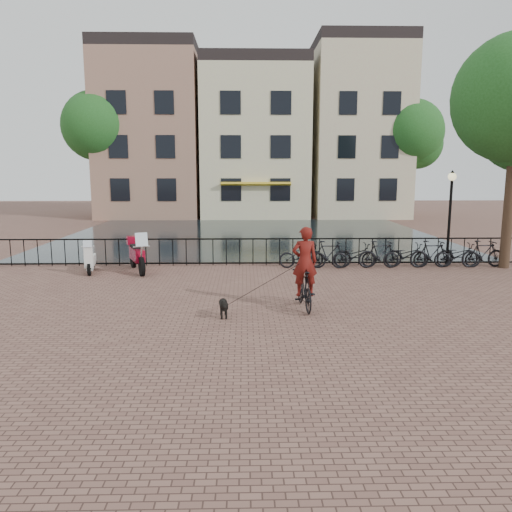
{
  "coord_description": "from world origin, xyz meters",
  "views": [
    {
      "loc": [
        -0.31,
        -10.45,
        3.49
      ],
      "look_at": [
        0.0,
        3.0,
        1.2
      ],
      "focal_mm": 35.0,
      "sensor_mm": 36.0,
      "label": 1
    }
  ],
  "objects_px": {
    "scooter": "(90,255)",
    "lamp_post": "(451,202)",
    "cyclist": "(305,273)",
    "motorcycle": "(137,250)",
    "dog": "(224,307)"
  },
  "relations": [
    {
      "from": "dog",
      "to": "cyclist",
      "type": "bearing_deg",
      "value": 13.66
    },
    {
      "from": "dog",
      "to": "scooter",
      "type": "xyz_separation_m",
      "value": [
        -4.85,
        5.52,
        0.38
      ]
    },
    {
      "from": "cyclist",
      "to": "lamp_post",
      "type": "bearing_deg",
      "value": -140.98
    },
    {
      "from": "scooter",
      "to": "lamp_post",
      "type": "bearing_deg",
      "value": -6.86
    },
    {
      "from": "dog",
      "to": "motorcycle",
      "type": "distance_m",
      "value": 6.53
    },
    {
      "from": "dog",
      "to": "motorcycle",
      "type": "relative_size",
      "value": 0.35
    },
    {
      "from": "dog",
      "to": "scooter",
      "type": "height_order",
      "value": "scooter"
    },
    {
      "from": "dog",
      "to": "motorcycle",
      "type": "xyz_separation_m",
      "value": [
        -3.27,
        5.63,
        0.51
      ]
    },
    {
      "from": "motorcycle",
      "to": "scooter",
      "type": "height_order",
      "value": "motorcycle"
    },
    {
      "from": "scooter",
      "to": "motorcycle",
      "type": "bearing_deg",
      "value": -6.49
    },
    {
      "from": "lamp_post",
      "to": "motorcycle",
      "type": "bearing_deg",
      "value": -176.27
    },
    {
      "from": "scooter",
      "to": "cyclist",
      "type": "bearing_deg",
      "value": -45.55
    },
    {
      "from": "scooter",
      "to": "dog",
      "type": "bearing_deg",
      "value": -59.3
    },
    {
      "from": "lamp_post",
      "to": "cyclist",
      "type": "distance_m",
      "value": 8.36
    },
    {
      "from": "cyclist",
      "to": "motorcycle",
      "type": "bearing_deg",
      "value": -47.25
    }
  ]
}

